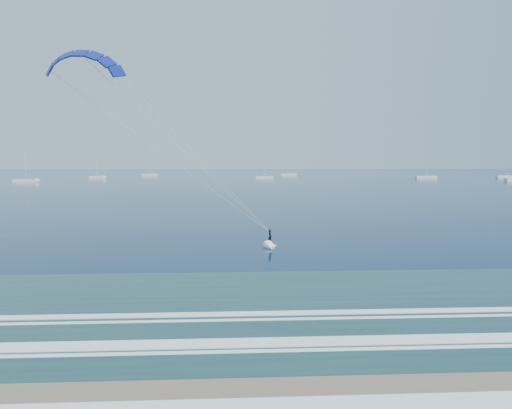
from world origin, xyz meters
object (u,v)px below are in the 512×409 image
object	(u,v)px
sailboat_0	(26,180)
sailboat_7	(506,176)
sailboat_5	(426,177)
sailboat_3	(264,177)
kitesurfer_rig	(185,153)
sailboat_1	(97,177)
sailboat_2	(149,175)
sailboat_4	(289,174)

from	to	relation	value
sailboat_0	sailboat_7	distance (m)	220.60
sailboat_5	sailboat_7	distance (m)	43.93
sailboat_3	sailboat_7	world-z (taller)	sailboat_7
kitesurfer_rig	sailboat_1	world-z (taller)	kitesurfer_rig
kitesurfer_rig	sailboat_1	bearing A→B (deg)	108.52
sailboat_1	sailboat_3	size ratio (longest dim) A/B	0.93
sailboat_2	sailboat_4	bearing A→B (deg)	2.61
kitesurfer_rig	sailboat_5	world-z (taller)	kitesurfer_rig
sailboat_3	sailboat_4	bearing A→B (deg)	69.08
sailboat_3	sailboat_5	xyz separation A→B (m)	(77.63, -1.12, 0.01)
sailboat_3	sailboat_7	bearing A→B (deg)	2.68
sailboat_5	sailboat_7	bearing A→B (deg)	8.89
sailboat_1	kitesurfer_rig	bearing A→B (deg)	-71.48
sailboat_0	sailboat_1	size ratio (longest dim) A/B	1.25
kitesurfer_rig	sailboat_2	size ratio (longest dim) A/B	1.78
sailboat_7	sailboat_1	bearing A→B (deg)	179.55
sailboat_7	sailboat_5	bearing A→B (deg)	-171.11
sailboat_3	sailboat_0	bearing A→B (deg)	-162.74
sailboat_2	sailboat_3	bearing A→B (deg)	-34.12
kitesurfer_rig	sailboat_0	xyz separation A→B (m)	(-77.73, 144.12, -8.42)
sailboat_4	sailboat_5	world-z (taller)	sailboat_5
sailboat_0	sailboat_4	bearing A→B (deg)	33.39
sailboat_3	sailboat_7	xyz separation A→B (m)	(121.02, 5.67, 0.03)
sailboat_4	sailboat_7	world-z (taller)	sailboat_7
sailboat_7	sailboat_3	bearing A→B (deg)	-177.32
sailboat_1	sailboat_4	bearing A→B (deg)	21.31
sailboat_4	kitesurfer_rig	bearing A→B (deg)	-99.37
sailboat_4	sailboat_5	distance (m)	76.03
kitesurfer_rig	sailboat_7	bearing A→B (deg)	52.10
sailboat_1	sailboat_7	world-z (taller)	sailboat_7
sailboat_0	sailboat_3	xyz separation A→B (m)	(96.67, 30.03, -0.01)
sailboat_5	sailboat_4	bearing A→B (deg)	142.61
kitesurfer_rig	sailboat_1	xyz separation A→B (m)	(-60.75, 181.39, -8.44)
kitesurfer_rig	sailboat_5	bearing A→B (deg)	60.83
sailboat_1	sailboat_3	xyz separation A→B (m)	(79.70, -7.24, 0.01)
sailboat_5	sailboat_0	bearing A→B (deg)	-170.58
sailboat_2	sailboat_4	size ratio (longest dim) A/B	1.00
kitesurfer_rig	sailboat_2	distance (m)	219.89
kitesurfer_rig	sailboat_2	bearing A→B (deg)	101.09
sailboat_7	sailboat_4	bearing A→B (deg)	159.23
sailboat_4	sailboat_7	xyz separation A→B (m)	(103.80, -39.38, 0.03)
sailboat_3	sailboat_2	bearing A→B (deg)	145.88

